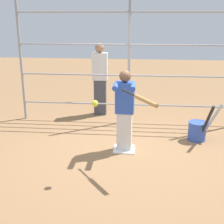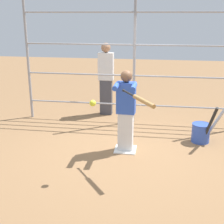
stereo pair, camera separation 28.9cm
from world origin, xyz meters
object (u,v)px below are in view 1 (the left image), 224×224
object	(u,v)px
baseball_bat_swinging	(143,99)
bystander_behind_fence	(100,78)
batter	(125,108)
softball_in_flight	(95,103)
bat_bucket	(198,130)

from	to	relation	value
baseball_bat_swinging	bystander_behind_fence	distance (m)	3.16
batter	softball_in_flight	xyz separation A→B (m)	(0.38, 1.03, 0.38)
bystander_behind_fence	baseball_bat_swinging	bearing A→B (deg)	109.55
batter	bat_bucket	distance (m)	1.70
batter	baseball_bat_swinging	distance (m)	0.98
bystander_behind_fence	softball_in_flight	bearing A→B (deg)	96.39
batter	bystander_behind_fence	size ratio (longest dim) A/B	0.85
batter	baseball_bat_swinging	size ratio (longest dim) A/B	1.97
bat_bucket	bystander_behind_fence	distance (m)	2.75
bat_bucket	softball_in_flight	bearing A→B (deg)	41.96
softball_in_flight	bat_bucket	xyz separation A→B (m)	(-1.84, -1.65, -0.98)
baseball_bat_swinging	bat_bucket	distance (m)	2.11
batter	bat_bucket	size ratio (longest dim) A/B	1.82
softball_in_flight	bystander_behind_fence	distance (m)	3.19
batter	baseball_bat_swinging	bearing A→B (deg)	110.82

